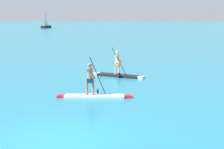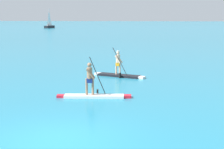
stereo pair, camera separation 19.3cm
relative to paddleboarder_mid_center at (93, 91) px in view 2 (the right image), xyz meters
The scene contains 4 objects.
ground 5.74m from the paddleboarder_mid_center, 93.29° to the right, with size 440.00×440.00×0.00m, color teal.
paddleboarder_mid_center is the anchor object (origin of this frame).
paddleboarder_far_right 5.86m from the paddleboarder_mid_center, 82.13° to the left, with size 3.43×1.69×1.91m.
sailboat_left_horizon 91.92m from the paddleboarder_mid_center, 107.05° to the left, with size 2.21×4.69×6.04m.
Camera 2 is at (2.77, -10.18, 3.91)m, focal length 54.91 mm.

